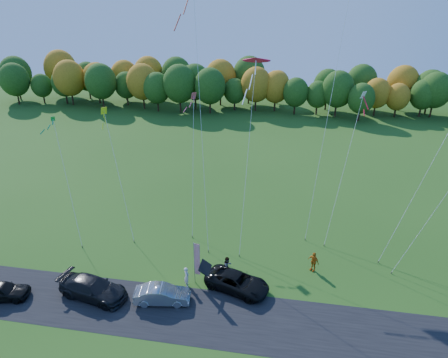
% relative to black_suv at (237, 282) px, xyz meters
% --- Properties ---
extents(ground, '(160.00, 160.00, 0.00)m').
position_rel_black_suv_xyz_m(ground, '(-2.23, 0.51, -0.75)').
color(ground, '#224C14').
extents(asphalt_strip, '(90.00, 6.00, 0.01)m').
position_rel_black_suv_xyz_m(asphalt_strip, '(-2.23, -3.49, -0.74)').
color(asphalt_strip, black).
rests_on(asphalt_strip, ground).
extents(tree_line, '(116.00, 12.00, 10.00)m').
position_rel_black_suv_xyz_m(tree_line, '(-2.23, 55.51, -0.75)').
color(tree_line, '#1E4711').
rests_on(tree_line, ground).
extents(black_suv, '(5.89, 4.09, 1.49)m').
position_rel_black_suv_xyz_m(black_suv, '(0.00, 0.00, 0.00)').
color(black_suv, black).
rests_on(black_suv, ground).
extents(silver_sedan, '(4.60, 2.22, 1.45)m').
position_rel_black_suv_xyz_m(silver_sedan, '(-5.66, -2.50, -0.02)').
color(silver_sedan, '#A3A4A8').
rests_on(silver_sedan, ground).
extents(dark_truck_a, '(6.07, 3.38, 1.66)m').
position_rel_black_suv_xyz_m(dark_truck_a, '(-11.33, -2.85, 0.08)').
color(dark_truck_a, black).
rests_on(dark_truck_a, ground).
extents(dark_truck_b, '(4.58, 2.62, 1.47)m').
position_rel_black_suv_xyz_m(dark_truck_b, '(-18.51, -4.30, -0.01)').
color(dark_truck_b, black).
rests_on(dark_truck_b, ground).
extents(person_tailgate_a, '(0.61, 0.76, 1.80)m').
position_rel_black_suv_xyz_m(person_tailgate_a, '(-4.23, -0.23, 0.15)').
color(person_tailgate_a, silver).
rests_on(person_tailgate_a, ground).
extents(person_tailgate_b, '(1.06, 1.14, 1.86)m').
position_rel_black_suv_xyz_m(person_tailgate_b, '(-1.08, 1.67, 0.19)').
color(person_tailgate_b, gray).
rests_on(person_tailgate_b, ground).
extents(person_east, '(1.13, 1.05, 1.87)m').
position_rel_black_suv_xyz_m(person_east, '(6.27, 3.66, 0.19)').
color(person_east, '#C66612').
rests_on(person_east, ground).
extents(feather_flag, '(0.53, 0.12, 4.02)m').
position_rel_black_suv_xyz_m(feather_flag, '(-3.47, 0.26, 1.71)').
color(feather_flag, '#999999').
rests_on(feather_flag, ground).
extents(kite_delta_blue, '(5.11, 12.18, 25.33)m').
position_rel_black_suv_xyz_m(kite_delta_blue, '(-5.21, 10.37, 11.46)').
color(kite_delta_blue, '#4C3F33').
rests_on(kite_delta_blue, ground).
extents(kite_parafoil_orange, '(5.42, 11.94, 31.87)m').
position_rel_black_suv_xyz_m(kite_parafoil_orange, '(7.36, 14.07, 15.01)').
color(kite_parafoil_orange, '#4C3F33').
rests_on(kite_parafoil_orange, ground).
extents(kite_delta_red, '(2.93, 11.66, 18.11)m').
position_rel_black_suv_xyz_m(kite_delta_red, '(-0.46, 13.11, 13.18)').
color(kite_delta_red, '#4C3F33').
rests_on(kite_delta_red, ground).
extents(kite_parafoil_rainbow, '(8.56, 6.25, 17.88)m').
position_rel_black_suv_xyz_m(kite_parafoil_rainbow, '(15.81, 8.65, 8.06)').
color(kite_parafoil_rainbow, '#4C3F33').
rests_on(kite_parafoil_rainbow, ground).
extents(kite_diamond_yellow, '(4.74, 5.86, 12.54)m').
position_rel_black_suv_xyz_m(kite_diamond_yellow, '(-13.12, 7.81, 5.26)').
color(kite_diamond_yellow, '#4C3F33').
rests_on(kite_diamond_yellow, ground).
extents(kite_diamond_green, '(4.25, 5.21, 11.87)m').
position_rel_black_suv_xyz_m(kite_diamond_green, '(-17.60, 5.84, 5.04)').
color(kite_diamond_green, '#4C3F33').
rests_on(kite_diamond_green, ground).
extents(kite_diamond_white, '(3.51, 8.12, 13.99)m').
position_rel_black_suv_xyz_m(kite_diamond_white, '(8.95, 11.48, 6.02)').
color(kite_diamond_white, '#4C3F33').
rests_on(kite_diamond_white, ground).
extents(kite_diamond_pink, '(1.98, 8.32, 13.37)m').
position_rel_black_suv_xyz_m(kite_diamond_pink, '(-6.25, 10.88, 5.73)').
color(kite_diamond_pink, '#4C3F33').
rests_on(kite_diamond_pink, ground).
extents(kite_diamond_blue_low, '(5.71, 3.36, 10.92)m').
position_rel_black_suv_xyz_m(kite_diamond_blue_low, '(15.67, 5.72, 4.46)').
color(kite_diamond_blue_low, '#4C3F33').
rests_on(kite_diamond_blue_low, ground).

